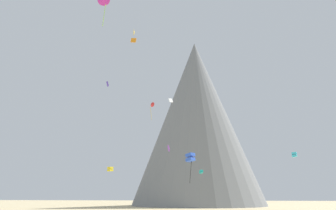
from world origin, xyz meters
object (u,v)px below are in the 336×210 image
at_px(kite_yellow_low, 110,169).
at_px(kite_cyan_low, 294,155).
at_px(kite_white_mid, 171,100).
at_px(kite_magenta_high, 104,0).
at_px(kite_indigo_high, 108,84).
at_px(kite_blue_low, 190,158).
at_px(kite_violet_mid, 169,148).
at_px(kite_orange_high, 133,40).
at_px(kite_teal_low, 201,172).
at_px(rock_massif, 199,128).
at_px(kite_gold_high, 134,33).
at_px(kite_red_high, 152,105).

bearing_deg(kite_yellow_low, kite_cyan_low, -155.88).
bearing_deg(kite_white_mid, kite_magenta_high, 67.10).
bearing_deg(kite_indigo_high, kite_blue_low, 63.67).
relative_size(kite_violet_mid, kite_orange_high, 1.49).
bearing_deg(kite_teal_low, kite_blue_low, 54.12).
relative_size(kite_magenta_high, kite_orange_high, 5.02).
relative_size(rock_massif, kite_orange_high, 54.86).
height_order(kite_gold_high, kite_red_high, kite_gold_high).
distance_m(kite_gold_high, kite_orange_high, 7.53).
bearing_deg(kite_yellow_low, kite_gold_high, 145.28).
distance_m(kite_teal_low, kite_red_high, 24.18).
height_order(kite_yellow_low, kite_cyan_low, kite_cyan_low).
height_order(kite_magenta_high, kite_cyan_low, kite_magenta_high).
height_order(kite_blue_low, kite_white_mid, kite_white_mid).
bearing_deg(kite_teal_low, kite_violet_mid, -16.03).
bearing_deg(kite_violet_mid, kite_red_high, 12.54).
bearing_deg(kite_red_high, kite_gold_high, -60.98).
height_order(kite_orange_high, kite_yellow_low, kite_orange_high).
height_order(kite_magenta_high, kite_yellow_low, kite_magenta_high).
bearing_deg(kite_red_high, kite_yellow_low, -165.35).
distance_m(kite_orange_high, kite_cyan_low, 47.59).
height_order(rock_massif, kite_orange_high, rock_massif).
bearing_deg(kite_indigo_high, kite_magenta_high, 23.15).
height_order(kite_gold_high, kite_indigo_high, kite_gold_high).
relative_size(rock_massif, kite_blue_low, 12.06).
xyz_separation_m(kite_magenta_high, kite_orange_high, (2.44, 10.84, -2.02)).
bearing_deg(kite_cyan_low, kite_blue_low, -25.04).
bearing_deg(kite_white_mid, rock_massif, -93.71).
relative_size(kite_violet_mid, kite_gold_high, 1.16).
bearing_deg(kite_gold_high, kite_yellow_low, 8.50).
bearing_deg(kite_orange_high, kite_violet_mid, 122.51).
relative_size(kite_violet_mid, kite_magenta_high, 0.30).
xyz_separation_m(kite_gold_high, kite_orange_high, (1.41, -5.55, -4.89)).
height_order(kite_violet_mid, kite_white_mid, kite_white_mid).
bearing_deg(kite_white_mid, kite_orange_high, 56.99).
xyz_separation_m(kite_magenta_high, kite_indigo_high, (-8.57, 27.88, -4.51)).
relative_size(kite_blue_low, kite_cyan_low, 3.70).
bearing_deg(kite_cyan_low, kite_yellow_low, -73.46).
relative_size(kite_cyan_low, kite_white_mid, 1.43).
relative_size(kite_blue_low, kite_magenta_high, 0.91).
height_order(kite_violet_mid, kite_indigo_high, kite_indigo_high).
xyz_separation_m(kite_gold_high, kite_indigo_high, (-9.61, 11.49, -7.38)).
distance_m(kite_violet_mid, kite_yellow_low, 22.32).
height_order(kite_blue_low, kite_violet_mid, kite_violet_mid).
bearing_deg(kite_indigo_high, kite_violet_mid, 98.35).
bearing_deg(kite_gold_high, kite_violet_mid, -44.31).
xyz_separation_m(kite_gold_high, kite_teal_low, (13.25, 14.10, -29.21)).
xyz_separation_m(kite_violet_mid, kite_teal_low, (7.22, 1.99, -5.33)).
bearing_deg(kite_white_mid, kite_indigo_high, -23.72).
bearing_deg(kite_indigo_high, kite_red_high, 142.29).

